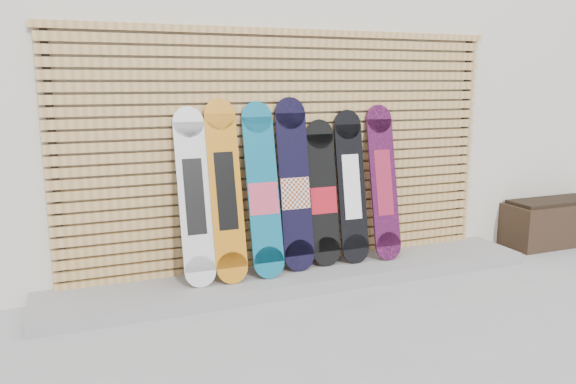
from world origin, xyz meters
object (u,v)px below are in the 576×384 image
snowboard_2 (263,191)px  snowboard_4 (323,194)px  snowboard_6 (383,183)px  planter_box (552,222)px  snowboard_5 (351,187)px  snowboard_3 (295,186)px  snowboard_1 (226,191)px  snowboard_0 (194,197)px

snowboard_2 → snowboard_4: 0.63m
snowboard_2 → snowboard_6: snowboard_2 is taller
snowboard_2 → snowboard_4: snowboard_2 is taller
planter_box → snowboard_4: bearing=179.3°
snowboard_5 → snowboard_6: snowboard_6 is taller
planter_box → snowboard_5: 2.64m
snowboard_3 → snowboard_4: (0.30, 0.02, -0.10)m
snowboard_5 → planter_box: bearing=-0.5°
snowboard_2 → snowboard_5: size_ratio=1.06×
planter_box → snowboard_4: size_ratio=0.85×
snowboard_4 → snowboard_3: bearing=-176.0°
snowboard_1 → snowboard_6: 1.59m
snowboard_1 → snowboard_2: snowboard_1 is taller
snowboard_1 → snowboard_3: bearing=3.4°
snowboard_1 → planter_box: bearing=0.4°
planter_box → snowboard_5: size_ratio=0.80×
snowboard_2 → snowboard_3: size_ratio=0.98×
snowboard_4 → snowboard_6: size_ratio=0.92×
snowboard_3 → snowboard_6: bearing=-0.6°
snowboard_5 → snowboard_0: bearing=-178.6°
snowboard_4 → snowboard_6: (0.63, -0.03, 0.07)m
snowboard_0 → snowboard_3: bearing=1.8°
snowboard_1 → snowboard_3: 0.66m
snowboard_3 → snowboard_5: size_ratio=1.09×
snowboard_2 → snowboard_3: (0.32, 0.04, 0.02)m
snowboard_1 → snowboard_2: bearing=-0.2°
snowboard_1 → snowboard_4: (0.96, 0.06, -0.11)m
snowboard_4 → snowboard_5: (0.29, -0.01, 0.05)m
snowboard_3 → snowboard_2: bearing=-172.9°
planter_box → snowboard_0: 4.15m
snowboard_6 → snowboard_4: bearing=177.3°
snowboard_4 → snowboard_1: bearing=-176.4°
snowboard_3 → snowboard_6: (0.93, -0.01, -0.03)m
planter_box → snowboard_5: bearing=179.5°
snowboard_6 → snowboard_2: bearing=-178.6°
snowboard_2 → snowboard_3: bearing=7.1°
planter_box → snowboard_4: (-2.87, 0.03, 0.54)m
snowboard_4 → snowboard_6: snowboard_6 is taller
snowboard_2 → snowboard_5: snowboard_2 is taller
planter_box → snowboard_1: 3.88m
snowboard_2 → snowboard_3: snowboard_3 is taller
snowboard_1 → snowboard_3: (0.66, 0.04, -0.01)m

